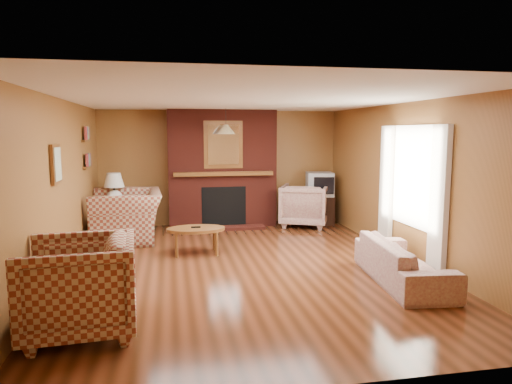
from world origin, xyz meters
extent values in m
plane|color=#3F1E0D|center=(0.00, 0.00, 0.00)|extent=(6.50, 6.50, 0.00)
plane|color=white|center=(0.00, 0.00, 2.40)|extent=(6.50, 6.50, 0.00)
plane|color=#9C6130|center=(0.00, 3.25, 1.20)|extent=(6.50, 0.00, 6.50)
plane|color=#9C6130|center=(0.00, -3.25, 1.20)|extent=(6.50, 0.00, 6.50)
plane|color=#9C6130|center=(-2.50, 0.00, 1.20)|extent=(0.00, 6.50, 6.50)
plane|color=#9C6130|center=(2.50, 0.00, 1.20)|extent=(0.00, 6.50, 6.50)
cube|color=#4E1811|center=(0.00, 3.00, 1.20)|extent=(2.20, 0.50, 2.40)
cube|color=black|center=(0.00, 2.77, 0.45)|extent=(0.90, 0.06, 0.80)
cube|color=#4E1811|center=(0.00, 2.60, 0.03)|extent=(1.60, 0.35, 0.06)
cube|color=brown|center=(0.00, 2.73, 1.12)|extent=(2.00, 0.18, 0.08)
cube|color=brown|center=(0.00, 2.76, 1.70)|extent=(0.78, 0.05, 0.95)
cube|color=white|center=(0.00, 2.73, 1.70)|extent=(0.62, 0.02, 0.80)
cube|color=beige|center=(2.44, -0.95, 1.05)|extent=(0.08, 0.35, 2.00)
cube|color=beige|center=(2.44, 0.55, 1.05)|extent=(0.08, 0.35, 2.00)
cube|color=white|center=(2.48, -0.20, 1.30)|extent=(0.03, 1.10, 1.50)
cube|color=brown|center=(-2.47, 1.90, 1.35)|extent=(0.06, 0.55, 0.04)
cube|color=brown|center=(-2.47, 1.90, 1.80)|extent=(0.06, 0.55, 0.04)
cube|color=brown|center=(-2.47, -0.30, 1.55)|extent=(0.04, 0.40, 0.50)
cube|color=beige|center=(-2.44, -0.30, 1.55)|extent=(0.01, 0.32, 0.42)
cylinder|color=black|center=(0.00, 2.30, 2.22)|extent=(0.01, 0.01, 0.35)
cone|color=#BF774C|center=(0.00, 2.30, 2.00)|extent=(0.36, 0.36, 0.18)
imported|color=maroon|center=(-1.85, 2.02, 0.45)|extent=(1.30, 1.47, 0.90)
imported|color=maroon|center=(-1.95, -1.90, 0.47)|extent=(1.11, 1.08, 0.95)
imported|color=#C0B894|center=(1.90, -1.05, 0.27)|extent=(0.92, 1.92, 0.54)
imported|color=#C0B894|center=(1.68, 2.65, 0.44)|extent=(1.24, 1.26, 0.87)
ellipsoid|color=brown|center=(-0.68, 0.84, 0.41)|extent=(0.93, 0.58, 0.05)
cube|color=black|center=(-0.68, 0.84, 0.44)|extent=(0.15, 0.05, 0.02)
cylinder|color=brown|center=(-0.37, 1.03, 0.19)|extent=(0.05, 0.05, 0.38)
cylinder|color=brown|center=(-0.99, 1.03, 0.19)|extent=(0.05, 0.05, 0.38)
cylinder|color=brown|center=(-0.37, 0.65, 0.19)|extent=(0.05, 0.05, 0.38)
cylinder|color=brown|center=(-0.99, 0.65, 0.19)|extent=(0.05, 0.05, 0.38)
cube|color=brown|center=(-2.10, 2.45, 0.29)|extent=(0.43, 0.43, 0.57)
sphere|color=white|center=(-2.10, 2.45, 0.72)|extent=(0.30, 0.30, 0.30)
cylinder|color=black|center=(-2.10, 2.45, 0.89)|extent=(0.03, 0.03, 0.09)
cone|color=silver|center=(-2.10, 2.45, 1.06)|extent=(0.38, 0.38, 0.26)
cube|color=black|center=(2.05, 2.80, 0.30)|extent=(0.59, 0.54, 0.60)
cube|color=#A5A8AD|center=(2.05, 2.80, 0.85)|extent=(0.63, 0.61, 0.50)
cube|color=black|center=(2.05, 2.53, 0.85)|extent=(0.41, 0.10, 0.36)
camera|label=1|loc=(-1.06, -6.38, 1.95)|focal=32.00mm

